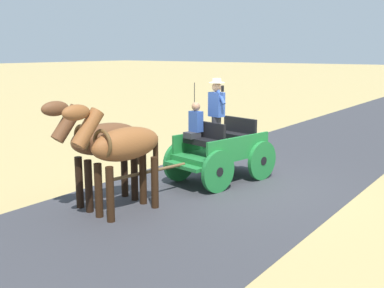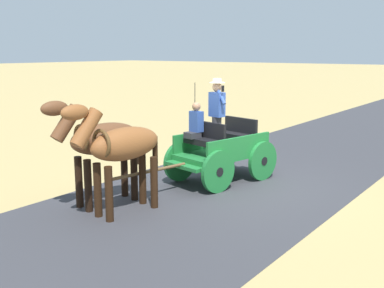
# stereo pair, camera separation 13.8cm
# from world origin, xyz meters

# --- Properties ---
(ground_plane) EXTENTS (200.00, 200.00, 0.00)m
(ground_plane) POSITION_xyz_m (0.00, 0.00, 0.00)
(ground_plane) COLOR tan
(road_surface) EXTENTS (5.24, 160.00, 0.01)m
(road_surface) POSITION_xyz_m (0.00, 0.00, 0.00)
(road_surface) COLOR #38383D
(road_surface) RESTS_ON ground
(horse_drawn_carriage) EXTENTS (1.86, 4.51, 2.50)m
(horse_drawn_carriage) POSITION_xyz_m (0.48, 0.03, 0.82)
(horse_drawn_carriage) COLOR #1E7233
(horse_drawn_carriage) RESTS_ON ground
(horse_near_side) EXTENTS (0.77, 2.15, 2.21)m
(horse_near_side) POSITION_xyz_m (0.72, 3.07, 1.32)
(horse_near_side) COLOR brown
(horse_near_side) RESTS_ON ground
(horse_off_side) EXTENTS (0.85, 2.15, 2.21)m
(horse_off_side) POSITION_xyz_m (1.42, 2.93, 1.32)
(horse_off_side) COLOR brown
(horse_off_side) RESTS_ON ground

